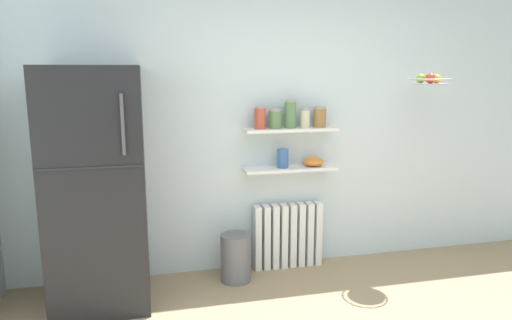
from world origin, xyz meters
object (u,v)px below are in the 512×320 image
Objects in this scene: storage_jar_0 at (260,118)px; shelf_bowl at (313,161)px; storage_jar_4 at (320,117)px; hanging_fruit_basket at (430,80)px; refrigerator at (97,188)px; storage_jar_2 at (290,114)px; vase at (283,158)px; radiator at (288,235)px; storage_jar_3 at (305,118)px; trash_bin at (236,258)px; storage_jar_1 at (275,119)px.

storage_jar_0 is 0.62m from shelf_bowl.
storage_jar_4 is 0.98× the size of shelf_bowl.
hanging_fruit_basket is (0.87, -0.26, 0.31)m from storage_jar_4.
shelf_bowl is (1.77, 0.24, 0.07)m from refrigerator.
storage_jar_2 reaches higher than storage_jar_4.
radiator is at bearing 25.62° from vase.
storage_jar_3 is 0.41× the size of trash_bin.
shelf_bowl is at bearing 7.86° from refrigerator.
hanging_fruit_basket is at bearing -16.57° from storage_jar_4.
radiator is 0.70m from shelf_bowl.
storage_jar_0 is 1.18m from trash_bin.
storage_jar_4 reaches higher than vase.
storage_jar_0 is at bearing 180.00° from storage_jar_3.
refrigerator is 2.88× the size of radiator.
radiator is 0.71m from vase.
vase is (1.49, 0.24, 0.11)m from refrigerator.
storage_jar_3 is 0.93× the size of shelf_bowl.
vase is 1.39m from hanging_fruit_basket.
storage_jar_0 is 0.54× the size of hanging_fruit_basket.
radiator is at bearing 12.80° from storage_jar_1.
storage_jar_1 is 0.98× the size of storage_jar_3.
vase is 0.92m from trash_bin.
storage_jar_3 is at bearing 165.53° from hanging_fruit_basket.
trash_bin is (-0.72, -0.15, -0.76)m from shelf_bowl.
shelf_bowl is at bearing -0.00° from storage_jar_0.
refrigerator is 7.38× the size of storage_jar_2.
refrigerator is 1.89m from storage_jar_4.
storage_jar_4 is (0.53, -0.00, -0.01)m from storage_jar_0.
hanging_fruit_basket is at bearing -12.19° from vase.
refrigerator is 10.86× the size of vase.
hanging_fruit_basket reaches higher than storage_jar_1.
storage_jar_1 is at bearing 21.80° from trash_bin.
refrigerator is 1.76m from storage_jar_3.
storage_jar_1 is 0.14m from storage_jar_2.
vase is (-0.33, 0.00, -0.35)m from storage_jar_4.
vase is at bearing 0.00° from storage_jar_1.
shelf_bowl is at bearing 180.00° from storage_jar_4.
storage_jar_2 is 0.38m from vase.
trash_bin is at bearing 5.15° from refrigerator.
storage_jar_4 is at bearing 163.43° from hanging_fruit_basket.
refrigerator reaches higher than storage_jar_1.
vase reaches higher than shelf_bowl.
trash_bin is at bearing -161.35° from vase.
vase is (-0.06, -0.00, -0.38)m from storage_jar_2.
storage_jar_0 is at bearing -173.52° from radiator.
storage_jar_3 is (0.26, 0.00, 0.00)m from storage_jar_1.
storage_jar_2 is at bearing 0.00° from storage_jar_0.
storage_jar_3 is at bearing 180.00° from storage_jar_4.
refrigerator is at bearing -174.85° from trash_bin.
storage_jar_2 is 1.34× the size of shelf_bowl.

